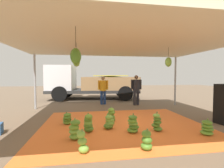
{
  "coord_description": "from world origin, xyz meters",
  "views": [
    {
      "loc": [
        -1.2,
        -5.29,
        1.66
      ],
      "look_at": [
        0.05,
        2.82,
        1.26
      ],
      "focal_mm": 25.89,
      "sensor_mm": 36.0,
      "label": 1
    }
  ],
  "objects_px": {
    "banana_bunch_4": "(147,141)",
    "cargo_truck_main": "(89,83)",
    "banana_bunch_7": "(109,122)",
    "speaker_stack": "(224,104)",
    "banana_bunch_9": "(88,123)",
    "worker_0": "(103,88)",
    "banana_bunch_0": "(75,130)",
    "banana_bunch_1": "(207,128)",
    "banana_bunch_5": "(111,115)",
    "banana_bunch_6": "(133,124)",
    "worker_1": "(136,88)",
    "banana_bunch_2": "(67,119)",
    "banana_bunch_8": "(157,123)",
    "banana_bunch_3": "(83,142)"
  },
  "relations": [
    {
      "from": "banana_bunch_6",
      "to": "banana_bunch_4",
      "type": "bearing_deg",
      "value": -90.88
    },
    {
      "from": "banana_bunch_7",
      "to": "banana_bunch_9",
      "type": "relative_size",
      "value": 0.82
    },
    {
      "from": "banana_bunch_4",
      "to": "banana_bunch_6",
      "type": "height_order",
      "value": "banana_bunch_6"
    },
    {
      "from": "banana_bunch_4",
      "to": "cargo_truck_main",
      "type": "height_order",
      "value": "cargo_truck_main"
    },
    {
      "from": "banana_bunch_6",
      "to": "worker_0",
      "type": "bearing_deg",
      "value": 94.71
    },
    {
      "from": "banana_bunch_8",
      "to": "cargo_truck_main",
      "type": "distance_m",
      "value": 7.59
    },
    {
      "from": "banana_bunch_8",
      "to": "cargo_truck_main",
      "type": "bearing_deg",
      "value": 104.8
    },
    {
      "from": "banana_bunch_7",
      "to": "cargo_truck_main",
      "type": "relative_size",
      "value": 0.07
    },
    {
      "from": "banana_bunch_0",
      "to": "speaker_stack",
      "type": "xyz_separation_m",
      "value": [
        5.07,
        0.68,
        0.45
      ]
    },
    {
      "from": "banana_bunch_5",
      "to": "speaker_stack",
      "type": "bearing_deg",
      "value": -11.0
    },
    {
      "from": "banana_bunch_4",
      "to": "banana_bunch_7",
      "type": "xyz_separation_m",
      "value": [
        -0.62,
        1.6,
        -0.01
      ]
    },
    {
      "from": "banana_bunch_6",
      "to": "banana_bunch_8",
      "type": "height_order",
      "value": "banana_bunch_8"
    },
    {
      "from": "banana_bunch_0",
      "to": "cargo_truck_main",
      "type": "height_order",
      "value": "cargo_truck_main"
    },
    {
      "from": "banana_bunch_5",
      "to": "cargo_truck_main",
      "type": "relative_size",
      "value": 0.08
    },
    {
      "from": "banana_bunch_1",
      "to": "worker_1",
      "type": "xyz_separation_m",
      "value": [
        -0.56,
        4.88,
        0.8
      ]
    },
    {
      "from": "banana_bunch_0",
      "to": "banana_bunch_4",
      "type": "height_order",
      "value": "banana_bunch_0"
    },
    {
      "from": "banana_bunch_7",
      "to": "worker_1",
      "type": "xyz_separation_m",
      "value": [
        2.1,
        3.92,
        0.79
      ]
    },
    {
      "from": "banana_bunch_5",
      "to": "banana_bunch_4",
      "type": "bearing_deg",
      "value": -78.85
    },
    {
      "from": "banana_bunch_0",
      "to": "banana_bunch_3",
      "type": "distance_m",
      "value": 0.83
    },
    {
      "from": "banana_bunch_7",
      "to": "cargo_truck_main",
      "type": "height_order",
      "value": "cargo_truck_main"
    },
    {
      "from": "banana_bunch_6",
      "to": "banana_bunch_9",
      "type": "relative_size",
      "value": 1.0
    },
    {
      "from": "banana_bunch_9",
      "to": "banana_bunch_3",
      "type": "bearing_deg",
      "value": -95.8
    },
    {
      "from": "banana_bunch_6",
      "to": "banana_bunch_3",
      "type": "bearing_deg",
      "value": -143.3
    },
    {
      "from": "banana_bunch_2",
      "to": "speaker_stack",
      "type": "distance_m",
      "value": 5.49
    },
    {
      "from": "banana_bunch_6",
      "to": "speaker_stack",
      "type": "height_order",
      "value": "speaker_stack"
    },
    {
      "from": "banana_bunch_0",
      "to": "banana_bunch_1",
      "type": "xyz_separation_m",
      "value": [
        3.67,
        -0.24,
        -0.04
      ]
    },
    {
      "from": "worker_0",
      "to": "worker_1",
      "type": "distance_m",
      "value": 1.92
    },
    {
      "from": "banana_bunch_5",
      "to": "worker_0",
      "type": "height_order",
      "value": "worker_0"
    },
    {
      "from": "banana_bunch_9",
      "to": "worker_0",
      "type": "relative_size",
      "value": 0.34
    },
    {
      "from": "banana_bunch_7",
      "to": "speaker_stack",
      "type": "distance_m",
      "value": 4.09
    },
    {
      "from": "banana_bunch_3",
      "to": "worker_1",
      "type": "distance_m",
      "value": 6.21
    },
    {
      "from": "worker_0",
      "to": "worker_1",
      "type": "xyz_separation_m",
      "value": [
        1.86,
        -0.5,
        0.04
      ]
    },
    {
      "from": "banana_bunch_4",
      "to": "banana_bunch_7",
      "type": "height_order",
      "value": "banana_bunch_4"
    },
    {
      "from": "banana_bunch_2",
      "to": "banana_bunch_7",
      "type": "relative_size",
      "value": 0.95
    },
    {
      "from": "banana_bunch_5",
      "to": "speaker_stack",
      "type": "height_order",
      "value": "speaker_stack"
    },
    {
      "from": "banana_bunch_2",
      "to": "banana_bunch_6",
      "type": "xyz_separation_m",
      "value": [
        2.0,
        -1.11,
        0.05
      ]
    },
    {
      "from": "banana_bunch_7",
      "to": "banana_bunch_9",
      "type": "height_order",
      "value": "banana_bunch_9"
    },
    {
      "from": "banana_bunch_0",
      "to": "banana_bunch_4",
      "type": "xyz_separation_m",
      "value": [
        1.64,
        -0.88,
        -0.03
      ]
    },
    {
      "from": "banana_bunch_2",
      "to": "banana_bunch_4",
      "type": "distance_m",
      "value": 3.01
    },
    {
      "from": "banana_bunch_1",
      "to": "banana_bunch_6",
      "type": "height_order",
      "value": "banana_bunch_6"
    },
    {
      "from": "banana_bunch_0",
      "to": "banana_bunch_5",
      "type": "relative_size",
      "value": 1.01
    },
    {
      "from": "banana_bunch_1",
      "to": "banana_bunch_4",
      "type": "relative_size",
      "value": 1.04
    },
    {
      "from": "banana_bunch_7",
      "to": "speaker_stack",
      "type": "bearing_deg",
      "value": -0.54
    },
    {
      "from": "banana_bunch_9",
      "to": "cargo_truck_main",
      "type": "height_order",
      "value": "cargo_truck_main"
    },
    {
      "from": "banana_bunch_6",
      "to": "cargo_truck_main",
      "type": "xyz_separation_m",
      "value": [
        -1.17,
        7.29,
        0.94
      ]
    },
    {
      "from": "banana_bunch_5",
      "to": "banana_bunch_6",
      "type": "distance_m",
      "value": 1.26
    },
    {
      "from": "speaker_stack",
      "to": "banana_bunch_2",
      "type": "bearing_deg",
      "value": 172.69
    },
    {
      "from": "banana_bunch_9",
      "to": "cargo_truck_main",
      "type": "xyz_separation_m",
      "value": [
        0.13,
        7.03,
        0.93
      ]
    },
    {
      "from": "banana_bunch_3",
      "to": "banana_bunch_5",
      "type": "xyz_separation_m",
      "value": [
        0.96,
        2.23,
        0.02
      ]
    },
    {
      "from": "banana_bunch_1",
      "to": "banana_bunch_7",
      "type": "xyz_separation_m",
      "value": [
        -2.65,
        0.96,
        0.01
      ]
    }
  ]
}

